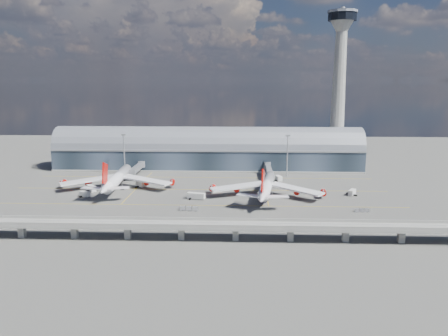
{
  "coord_description": "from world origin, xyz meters",
  "views": [
    {
      "loc": [
        21.63,
        -207.21,
        57.66
      ],
      "look_at": [
        13.23,
        10.0,
        14.0
      ],
      "focal_mm": 35.0,
      "sensor_mm": 36.0,
      "label": 1
    }
  ],
  "objects_px": {
    "control_tower": "(339,90)",
    "cargo_train_1": "(189,209)",
    "service_truck_1": "(85,194)",
    "service_truck_4": "(279,178)",
    "airliner_left": "(117,179)",
    "cargo_train_0": "(66,223)",
    "floodlight_mast_right": "(287,154)",
    "airliner_right": "(267,187)",
    "floodlight_mast_left": "(124,153)",
    "service_truck_2": "(196,196)",
    "service_truck_3": "(352,192)",
    "cargo_train_2": "(362,210)",
    "service_truck_0": "(91,188)",
    "service_truck_5": "(140,184)"
  },
  "relations": [
    {
      "from": "service_truck_0",
      "to": "service_truck_5",
      "type": "height_order",
      "value": "service_truck_0"
    },
    {
      "from": "service_truck_3",
      "to": "service_truck_2",
      "type": "bearing_deg",
      "value": -141.74
    },
    {
      "from": "cargo_train_1",
      "to": "cargo_train_2",
      "type": "distance_m",
      "value": 77.6
    },
    {
      "from": "floodlight_mast_left",
      "to": "floodlight_mast_right",
      "type": "xyz_separation_m",
      "value": [
        100.0,
        0.0,
        0.0
      ]
    },
    {
      "from": "airliner_left",
      "to": "service_truck_0",
      "type": "bearing_deg",
      "value": -158.6
    },
    {
      "from": "control_tower",
      "to": "cargo_train_0",
      "type": "xyz_separation_m",
      "value": [
        -133.8,
        -124.44,
        -50.66
      ]
    },
    {
      "from": "airliner_right",
      "to": "service_truck_4",
      "type": "height_order",
      "value": "airliner_right"
    },
    {
      "from": "service_truck_5",
      "to": "cargo_train_1",
      "type": "bearing_deg",
      "value": -104.54
    },
    {
      "from": "airliner_left",
      "to": "service_truck_4",
      "type": "distance_m",
      "value": 91.63
    },
    {
      "from": "control_tower",
      "to": "airliner_left",
      "type": "relative_size",
      "value": 1.58
    },
    {
      "from": "floodlight_mast_left",
      "to": "cargo_train_1",
      "type": "distance_m",
      "value": 89.2
    },
    {
      "from": "service_truck_3",
      "to": "control_tower",
      "type": "bearing_deg",
      "value": 115.6
    },
    {
      "from": "service_truck_4",
      "to": "cargo_train_1",
      "type": "bearing_deg",
      "value": -144.64
    },
    {
      "from": "service_truck_1",
      "to": "service_truck_5",
      "type": "height_order",
      "value": "service_truck_1"
    },
    {
      "from": "service_truck_4",
      "to": "service_truck_0",
      "type": "bearing_deg",
      "value": 177.65
    },
    {
      "from": "control_tower",
      "to": "cargo_train_1",
      "type": "relative_size",
      "value": 11.98
    },
    {
      "from": "service_truck_5",
      "to": "cargo_train_1",
      "type": "distance_m",
      "value": 53.83
    },
    {
      "from": "service_truck_0",
      "to": "service_truck_4",
      "type": "bearing_deg",
      "value": -24.02
    },
    {
      "from": "airliner_right",
      "to": "service_truck_3",
      "type": "xyz_separation_m",
      "value": [
        43.93,
        4.58,
        -3.6
      ]
    },
    {
      "from": "airliner_right",
      "to": "service_truck_1",
      "type": "relative_size",
      "value": 11.36
    },
    {
      "from": "floodlight_mast_left",
      "to": "cargo_train_0",
      "type": "relative_size",
      "value": 3.02
    },
    {
      "from": "cargo_train_1",
      "to": "service_truck_3",
      "type": "bearing_deg",
      "value": -76.1
    },
    {
      "from": "floodlight_mast_right",
      "to": "service_truck_4",
      "type": "xyz_separation_m",
      "value": [
        -6.15,
        -13.23,
        -12.02
      ]
    },
    {
      "from": "service_truck_3",
      "to": "cargo_train_1",
      "type": "relative_size",
      "value": 0.74
    },
    {
      "from": "control_tower",
      "to": "floodlight_mast_right",
      "type": "xyz_separation_m",
      "value": [
        -35.0,
        -28.0,
        -38.0
      ]
    },
    {
      "from": "service_truck_1",
      "to": "service_truck_5",
      "type": "xyz_separation_m",
      "value": [
        23.29,
        21.84,
        0.01
      ]
    },
    {
      "from": "service_truck_0",
      "to": "cargo_train_0",
      "type": "relative_size",
      "value": 0.92
    },
    {
      "from": "cargo_train_0",
      "to": "control_tower",
      "type": "bearing_deg",
      "value": -62.46
    },
    {
      "from": "cargo_train_1",
      "to": "airliner_right",
      "type": "bearing_deg",
      "value": -61.55
    },
    {
      "from": "service_truck_1",
      "to": "floodlight_mast_right",
      "type": "bearing_deg",
      "value": -43.28
    },
    {
      "from": "service_truck_0",
      "to": "service_truck_4",
      "type": "xyz_separation_m",
      "value": [
        101.11,
        27.94,
        -0.09
      ]
    },
    {
      "from": "airliner_left",
      "to": "control_tower",
      "type": "bearing_deg",
      "value": 22.7
    },
    {
      "from": "service_truck_0",
      "to": "airliner_right",
      "type": "bearing_deg",
      "value": -43.83
    },
    {
      "from": "service_truck_1",
      "to": "control_tower",
      "type": "bearing_deg",
      "value": -39.85
    },
    {
      "from": "service_truck_1",
      "to": "cargo_train_1",
      "type": "height_order",
      "value": "service_truck_1"
    },
    {
      "from": "control_tower",
      "to": "cargo_train_1",
      "type": "bearing_deg",
      "value": -130.37
    },
    {
      "from": "control_tower",
      "to": "service_truck_5",
      "type": "relative_size",
      "value": 17.15
    },
    {
      "from": "service_truck_2",
      "to": "cargo_train_2",
      "type": "bearing_deg",
      "value": -89.18
    },
    {
      "from": "service_truck_4",
      "to": "service_truck_2",
      "type": "bearing_deg",
      "value": -154.84
    },
    {
      "from": "floodlight_mast_left",
      "to": "airliner_left",
      "type": "xyz_separation_m",
      "value": [
        5.05,
        -35.49,
        -7.94
      ]
    },
    {
      "from": "floodlight_mast_right",
      "to": "airliner_right",
      "type": "relative_size",
      "value": 0.41
    },
    {
      "from": "service_truck_1",
      "to": "cargo_train_1",
      "type": "relative_size",
      "value": 0.63
    },
    {
      "from": "service_truck_0",
      "to": "service_truck_5",
      "type": "relative_size",
      "value": 1.3
    },
    {
      "from": "floodlight_mast_left",
      "to": "cargo_train_0",
      "type": "xyz_separation_m",
      "value": [
        1.2,
        -96.44,
        -12.66
      ]
    },
    {
      "from": "airliner_right",
      "to": "service_truck_3",
      "type": "bearing_deg",
      "value": 13.7
    },
    {
      "from": "service_truck_1",
      "to": "service_truck_4",
      "type": "xyz_separation_m",
      "value": [
        100.6,
        39.08,
        0.16
      ]
    },
    {
      "from": "airliner_left",
      "to": "service_truck_3",
      "type": "xyz_separation_m",
      "value": [
        123.7,
        -8.12,
        -4.19
      ]
    },
    {
      "from": "service_truck_0",
      "to": "cargo_train_0",
      "type": "distance_m",
      "value": 55.92
    },
    {
      "from": "airliner_left",
      "to": "cargo_train_0",
      "type": "relative_size",
      "value": 7.68
    },
    {
      "from": "service_truck_2",
      "to": "service_truck_3",
      "type": "bearing_deg",
      "value": -67.89
    }
  ]
}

